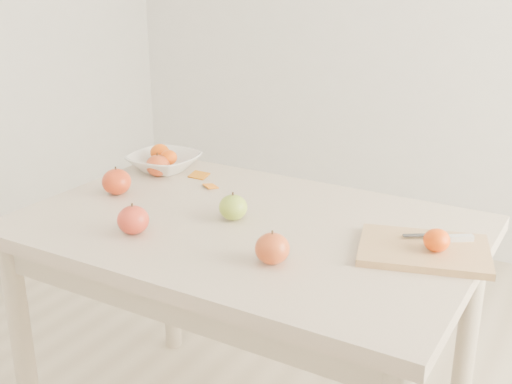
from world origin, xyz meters
The scene contains 14 objects.
table centered at (0.00, 0.00, 0.65)m, with size 1.20×0.80×0.75m.
cutting_board centered at (0.47, 0.04, 0.76)m, with size 0.30×0.22×0.02m, color tan.
board_tangerine centered at (0.50, 0.03, 0.80)m, with size 0.06×0.06×0.05m, color #D04107.
fruit_bowl centered at (-0.47, 0.25, 0.78)m, with size 0.22×0.22×0.06m, color white.
bowl_tangerine_near centered at (-0.50, 0.26, 0.81)m, with size 0.06×0.06×0.06m, color #D75807.
bowl_tangerine_far centered at (-0.44, 0.24, 0.80)m, with size 0.06×0.06×0.05m, color #E15007.
orange_peel_a centered at (-0.33, 0.25, 0.75)m, with size 0.06×0.04×0.00m, color #C6690E.
orange_peel_b centered at (-0.24, 0.18, 0.75)m, with size 0.04×0.04×0.00m, color orange.
paring_knife centered at (0.51, 0.12, 0.78)m, with size 0.16×0.09×0.01m.
apple_green centered at (-0.04, 0.00, 0.78)m, with size 0.08×0.08×0.07m, color #6C9F1E.
apple_red_c centered at (-0.21, -0.21, 0.79)m, with size 0.08×0.08×0.07m, color maroon.
apple_red_a centered at (-0.45, 0.19, 0.78)m, with size 0.08×0.08×0.07m, color #9C160D.
apple_red_b centered at (-0.45, -0.01, 0.79)m, with size 0.09×0.09×0.08m, color maroon.
apple_red_e centered at (0.18, -0.18, 0.79)m, with size 0.08×0.08×0.07m, color maroon.
Camera 1 is at (0.82, -1.36, 1.41)m, focal length 45.00 mm.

